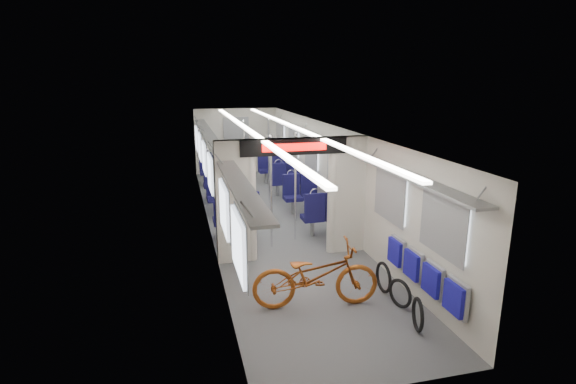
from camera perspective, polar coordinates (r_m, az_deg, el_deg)
The scene contains 14 objects.
carriage at distance 10.07m, azimuth -1.89°, elevation 3.64°, with size 12.00×12.02×2.31m.
bicycle at distance 6.85m, azimuth 3.53°, elevation -10.52°, with size 0.67×1.91×1.01m, color #9E4B17.
flip_bench at distance 7.05m, azimuth 16.74°, elevation -9.74°, with size 0.12×2.08×0.48m.
bike_hoop_a at distance 6.62m, azimuth 16.14°, elevation -14.90°, with size 0.48×0.48×0.05m, color black.
bike_hoop_b at distance 7.14m, azimuth 14.02°, elevation -12.56°, with size 0.46×0.46×0.05m, color black.
bike_hoop_c at distance 7.53m, azimuth 12.02°, elevation -10.73°, with size 0.51×0.51×0.05m, color black.
seat_bay_near_left at distance 10.55m, azimuth -7.32°, elevation -1.13°, with size 0.96×2.32×1.17m.
seat_bay_near_right at distance 10.61m, azimuth 2.99°, elevation -1.11°, with size 0.91×2.09×1.10m.
seat_bay_far_left at distance 13.72m, azimuth -8.97°, elevation 2.40°, with size 0.94×2.21×1.14m.
seat_bay_far_right at distance 13.87m, azimuth -1.20°, elevation 2.67°, with size 0.92×2.13×1.12m.
stanchion_near_left at distance 8.95m, azimuth -2.15°, elevation -0.05°, with size 0.04×0.04×2.30m, color silver.
stanchion_near_right at distance 9.35m, azimuth 0.93°, elevation 0.59°, with size 0.04×0.04×2.30m, color silver.
stanchion_far_left at distance 11.89m, azimuth -5.51°, elevation 3.55°, with size 0.04×0.04×2.30m, color silver.
stanchion_far_right at distance 12.42m, azimuth -2.45°, elevation 4.08°, with size 0.04×0.04×2.30m, color silver.
Camera 1 is at (-2.07, -9.93, 3.40)m, focal length 28.00 mm.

